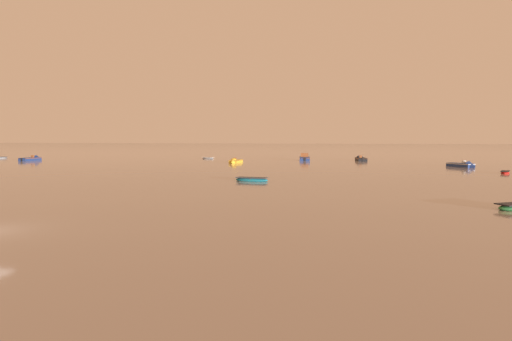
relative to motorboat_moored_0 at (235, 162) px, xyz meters
name	(u,v)px	position (x,y,z in m)	size (l,w,h in m)	color
motorboat_moored_0	(235,162)	(0.00, 0.00, 0.00)	(2.15, 5.22, 1.74)	gold
rowboat_moored_0	(208,158)	(-11.82, 17.01, -0.09)	(3.67, 2.21, 0.55)	gray
motorboat_moored_1	(464,166)	(44.92, -4.26, 0.02)	(4.97, 5.55, 1.91)	navy
rowboat_moored_1	(505,172)	(47.44, -18.03, -0.10)	(2.31, 3.55, 0.53)	red
motorboat_moored_2	(305,159)	(13.55, 14.34, 0.14)	(3.10, 6.91, 2.54)	navy
rowboat_moored_3	(252,180)	(12.48, -37.95, -0.06)	(4.33, 1.91, 0.66)	#197084
motorboat_moored_3	(33,159)	(-49.53, -0.88, 0.04)	(2.45, 6.03, 2.01)	navy
motorboat_moored_4	(360,159)	(26.69, 15.51, 0.03)	(2.90, 6.03, 1.99)	black
rowboat_moored_5	(0,158)	(-65.27, 6.04, -0.07)	(2.22, 4.07, 0.61)	gray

